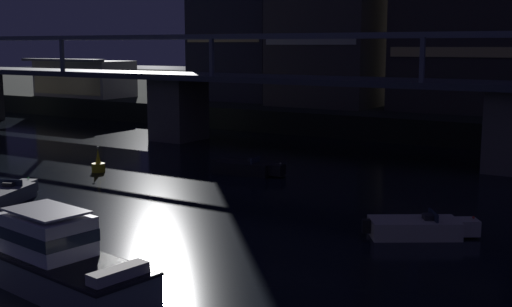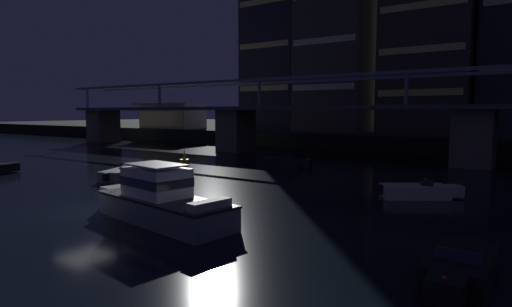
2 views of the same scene
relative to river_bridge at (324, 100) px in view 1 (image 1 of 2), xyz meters
The scene contains 8 objects.
far_riverbank 48.11m from the river_bridge, 90.00° to the left, with size 240.00×80.00×2.20m, color black.
river_bridge is the anchor object (origin of this frame).
waterfront_pavilion 40.54m from the river_bridge, 162.91° to the left, with size 12.40×7.40×4.70m.
cabin_cruiser_near_left 32.02m from the river_bridge, 81.40° to the right, with size 9.35×3.89×2.79m.
speedboat_near_right 11.06m from the river_bridge, 93.37° to the right, with size 5.23×2.33×1.16m.
speedboat_mid_left 25.53m from the river_bridge, 107.27° to the right, with size 3.06×5.10×1.16m.
speedboat_mid_right 23.48m from the river_bridge, 53.38° to the right, with size 4.81×3.76×1.16m.
channel_buoy 18.22m from the river_bridge, 122.23° to the right, with size 0.90×0.90×1.76m.
Camera 1 is at (22.55, -14.13, 8.49)m, focal length 46.07 mm.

